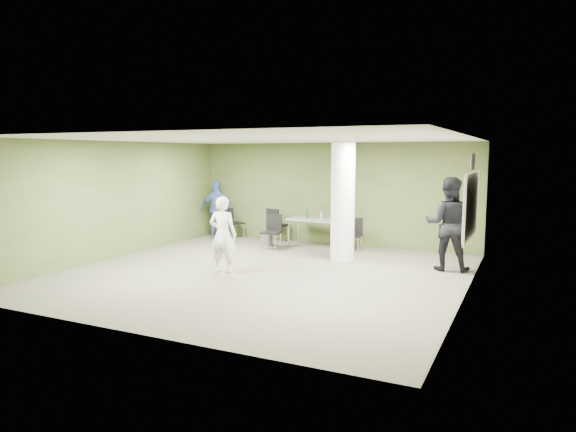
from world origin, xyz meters
The scene contains 17 objects.
floor centered at (0.00, 0.00, 0.00)m, with size 8.00×8.00×0.00m, color #525040.
ceiling centered at (0.00, 0.00, 2.80)m, with size 8.00×8.00×0.00m, color white.
wall_back centered at (0.00, 4.00, 1.40)m, with size 8.00×0.02×2.80m, color #3F5025.
wall_left centered at (-4.00, 0.00, 1.40)m, with size 0.02×8.00×2.80m, color #3F5025.
wall_right_cream centered at (4.00, 0.00, 1.40)m, with size 0.02×8.00×2.80m, color beige.
column centered at (1.00, 2.00, 1.40)m, with size 0.56×0.56×2.80m, color silver.
whiteboard centered at (3.92, 1.20, 1.50)m, with size 0.05×2.30×1.30m.
wall_clock centered at (3.92, 1.20, 2.35)m, with size 0.06×0.32×0.32m.
folding_table centered at (-0.17, 3.28, 0.71)m, with size 1.65×0.83×1.01m.
wastebasket centered at (-1.46, 2.88, 0.16)m, with size 0.28×0.28×0.33m, color #4C4C4C.
chair_back_left centered at (-2.96, 3.51, 0.54)m, with size 0.60×0.60×0.92m.
chair_back_right centered at (-1.56, 3.56, 0.56)m, with size 0.58×0.58×0.96m.
chair_table_left centered at (-1.14, 2.56, 0.53)m, with size 0.50×0.50×0.91m.
chair_table_right centered at (0.89, 3.22, 0.49)m, with size 0.45×0.45×0.85m.
woman_white centered at (-0.83, -0.33, 0.81)m, with size 0.59×0.39×1.63m, color silver.
man_black centered at (3.40, 1.96, 1.01)m, with size 0.98×0.76×2.01m, color black.
man_blue centered at (-3.40, 3.40, 0.86)m, with size 1.01×0.42×1.72m, color #3B5893.
Camera 1 is at (4.96, -9.34, 2.51)m, focal length 32.00 mm.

